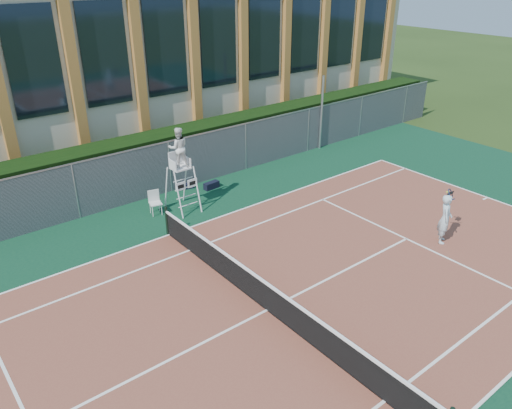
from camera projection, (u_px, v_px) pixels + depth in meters
ground at (267, 311)px, 14.03m from camera, size 120.00×120.00×0.00m
apron at (246, 294)px, 14.73m from camera, size 36.00×20.00×0.01m
tennis_court at (267, 310)px, 14.02m from camera, size 23.77×10.97×0.02m
tennis_net at (267, 295)px, 13.80m from camera, size 0.10×11.30×1.10m
fence at (126, 179)px, 19.73m from camera, size 40.00×0.06×2.20m
hedge at (113, 170)px, 20.57m from camera, size 40.00×1.40×2.20m
building at (38, 66)px, 24.81m from camera, size 45.00×10.60×8.22m
steel_pole at (321, 113)px, 25.35m from camera, size 0.12×0.12×3.78m
umpire_chair at (179, 150)px, 18.73m from camera, size 0.94×1.45×3.38m
plastic_chair at (155, 200)px, 19.21m from camera, size 0.52×0.52×0.94m
sports_bag_near at (211, 185)px, 21.48m from camera, size 0.71×0.33×0.29m
sports_bag_far at (187, 186)px, 21.51m from camera, size 0.57×0.36×0.21m
tennis_player at (445, 219)px, 17.07m from camera, size 1.05×0.81×1.78m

